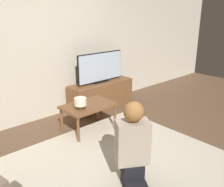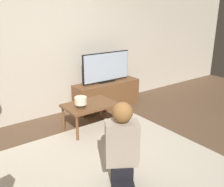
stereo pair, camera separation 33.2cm
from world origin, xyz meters
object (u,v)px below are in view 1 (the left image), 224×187
object	(u,v)px
coffee_table	(88,108)
person_kneeling	(133,144)
tv	(100,67)
table_lamp	(80,102)

from	to	relation	value
coffee_table	person_kneeling	size ratio (longest dim) A/B	0.84
tv	person_kneeling	bearing A→B (deg)	-121.42
person_kneeling	table_lamp	bearing A→B (deg)	-69.46
coffee_table	table_lamp	bearing A→B (deg)	-161.06
coffee_table	tv	bearing A→B (deg)	39.26
tv	table_lamp	xyz separation A→B (m)	(-0.95, -0.69, -0.26)
tv	person_kneeling	size ratio (longest dim) A/B	1.08
tv	coffee_table	world-z (taller)	tv
coffee_table	person_kneeling	bearing A→B (deg)	-108.03
table_lamp	person_kneeling	bearing A→B (deg)	-100.92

